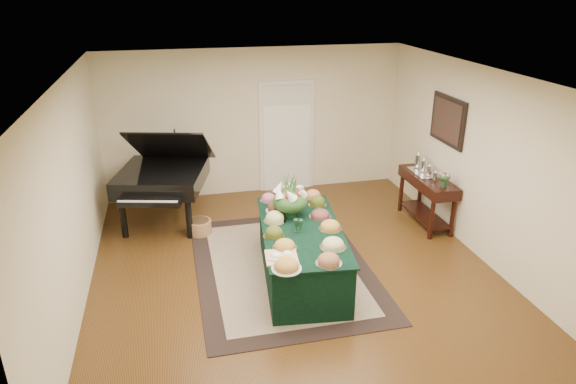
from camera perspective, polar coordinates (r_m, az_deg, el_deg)
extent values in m
plane|color=#311C0B|center=(7.35, 0.54, -8.47)|extent=(6.00, 6.00, 0.00)
cube|color=black|center=(7.38, -0.65, -8.27)|extent=(2.41, 3.37, 0.01)
cube|color=tan|center=(7.38, -0.65, -8.22)|extent=(1.93, 2.89, 0.01)
cube|color=white|center=(9.73, -0.15, 6.20)|extent=(1.05, 0.04, 2.10)
cube|color=white|center=(9.72, -0.13, 5.88)|extent=(0.90, 0.06, 2.00)
cube|color=black|center=(6.97, 1.49, -6.86)|extent=(1.21, 2.23, 0.73)
cube|color=black|center=(6.80, 1.52, -4.16)|extent=(1.28, 2.30, 0.02)
cylinder|color=silver|center=(6.35, 5.03, -6.12)|extent=(0.33, 0.33, 0.01)
ellipsoid|color=#DBDE8A|center=(6.33, 5.04, -5.72)|extent=(0.27, 0.27, 0.09)
cylinder|color=silver|center=(7.12, 3.60, -2.77)|extent=(0.32, 0.32, 0.01)
ellipsoid|color=brown|center=(7.10, 3.61, -2.45)|extent=(0.26, 0.26, 0.08)
cylinder|color=silver|center=(7.30, -1.35, -2.07)|extent=(0.29, 0.29, 0.01)
ellipsoid|color=brown|center=(7.27, -1.35, -1.59)|extent=(0.24, 0.24, 0.12)
cylinder|color=silver|center=(7.73, 2.79, -0.62)|extent=(0.28, 0.28, 0.01)
ellipsoid|color=#CF834A|center=(7.71, 2.80, -0.27)|extent=(0.23, 0.23, 0.09)
cylinder|color=silver|center=(6.59, -1.57, -4.90)|extent=(0.28, 0.28, 0.01)
ellipsoid|color=#485515|center=(6.57, -1.58, -4.48)|extent=(0.23, 0.23, 0.10)
cylinder|color=silver|center=(7.48, 3.29, -1.46)|extent=(0.27, 0.27, 0.01)
ellipsoid|color=#485515|center=(7.46, 3.30, -1.04)|extent=(0.22, 0.22, 0.11)
cylinder|color=silver|center=(6.99, -1.48, -3.24)|extent=(0.31, 0.31, 0.01)
ellipsoid|color=#DBDE8A|center=(6.96, -1.48, -2.81)|extent=(0.25, 0.25, 0.10)
cylinder|color=silver|center=(6.01, 4.55, -7.90)|extent=(0.31, 0.31, 0.01)
ellipsoid|color=#9C633E|center=(5.98, 4.56, -7.48)|extent=(0.26, 0.26, 0.09)
cylinder|color=silver|center=(6.79, 4.71, -4.09)|extent=(0.32, 0.32, 0.01)
ellipsoid|color=gold|center=(6.77, 4.73, -3.72)|extent=(0.26, 0.26, 0.09)
cylinder|color=silver|center=(6.30, -0.38, -6.25)|extent=(0.31, 0.31, 0.01)
ellipsoid|color=gold|center=(6.28, -0.38, -5.88)|extent=(0.25, 0.25, 0.08)
cylinder|color=silver|center=(5.88, -0.17, -8.51)|extent=(0.35, 0.35, 0.01)
ellipsoid|color=gold|center=(5.86, -0.17, -8.09)|extent=(0.29, 0.29, 0.09)
cylinder|color=silver|center=(7.62, -2.18, -0.97)|extent=(0.26, 0.26, 0.01)
ellipsoid|color=#CC668D|center=(7.60, -2.18, -0.64)|extent=(0.21, 0.21, 0.08)
cube|color=tan|center=(6.10, -0.73, -7.26)|extent=(0.42, 0.42, 0.02)
ellipsoid|color=beige|center=(6.11, -1.33, -6.72)|extent=(0.14, 0.14, 0.08)
ellipsoid|color=beige|center=(6.14, -0.04, -6.60)|extent=(0.12, 0.12, 0.07)
cube|color=gold|center=(6.02, -0.17, -7.32)|extent=(0.10, 0.09, 0.05)
cylinder|color=#15341F|center=(7.10, 0.24, -2.02)|extent=(0.19, 0.19, 0.19)
ellipsoid|color=#285221|center=(7.04, 0.24, -1.02)|extent=(0.48, 0.48, 0.31)
cylinder|color=black|center=(8.45, -17.84, -2.76)|extent=(0.10, 0.10, 0.66)
cylinder|color=black|center=(8.17, -10.94, -2.92)|extent=(0.10, 0.10, 0.66)
cylinder|color=black|center=(9.34, -12.62, 0.24)|extent=(0.10, 0.10, 0.66)
cube|color=black|center=(8.62, -13.79, 1.60)|extent=(1.63, 1.70, 0.28)
cube|color=black|center=(7.94, -15.14, -1.09)|extent=(0.97, 0.45, 0.10)
cube|color=black|center=(8.56, -12.88, 5.03)|extent=(1.48, 1.31, 0.73)
cylinder|color=#90613A|center=(8.35, -9.77, -3.86)|extent=(0.37, 0.37, 0.23)
cylinder|color=black|center=(8.29, 15.66, -3.02)|extent=(0.07, 0.07, 0.65)
cylinder|color=black|center=(8.47, 17.80, -2.74)|extent=(0.07, 0.07, 0.65)
cylinder|color=black|center=(9.19, 12.46, -0.15)|extent=(0.07, 0.07, 0.65)
cylinder|color=black|center=(9.34, 14.46, 0.05)|extent=(0.07, 0.07, 0.65)
cube|color=black|center=(8.66, 15.29, 1.12)|extent=(0.45, 1.31, 0.18)
cube|color=black|center=(8.89, 14.91, -2.43)|extent=(0.38, 1.15, 0.03)
cube|color=silver|center=(8.77, 14.83, 2.13)|extent=(0.34, 0.58, 0.02)
cylinder|color=#15341F|center=(8.22, 16.93, 0.94)|extent=(0.09, 0.09, 0.13)
ellipsoid|color=#CC8494|center=(8.18, 17.02, 1.72)|extent=(0.20, 0.20, 0.13)
cube|color=black|center=(8.47, 17.34, 7.61)|extent=(0.04, 0.95, 0.75)
cube|color=#53161E|center=(8.46, 17.20, 7.61)|extent=(0.01, 0.82, 0.62)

